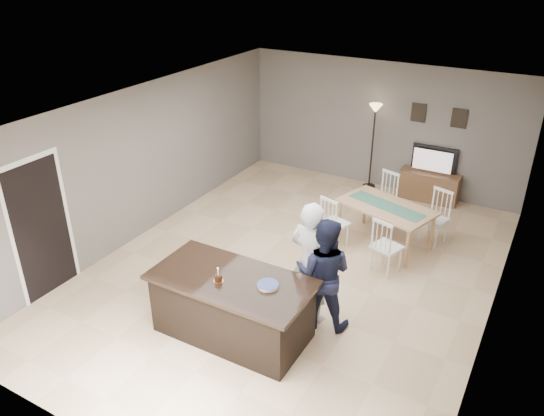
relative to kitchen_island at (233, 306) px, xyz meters
The scene contains 14 objects.
floor 1.86m from the kitchen_island, 90.00° to the left, with size 8.00×8.00×0.00m, color #D3B187.
room_shell 2.18m from the kitchen_island, 90.00° to the left, with size 8.00×8.00×8.00m.
kitchen_island is the anchor object (origin of this frame).
tv_console 5.70m from the kitchen_island, 77.84° to the left, with size 1.20×0.40×0.60m, color brown.
television 5.78m from the kitchen_island, 77.99° to the left, with size 0.91×0.12×0.53m, color black.
tv_screen_glow 5.70m from the kitchen_island, 77.82° to the left, with size 0.78×0.78×0.00m, color orange.
picture_frames 6.03m from the kitchen_island, 78.74° to the left, with size 1.10×0.02×0.38m.
doorway 3.14m from the kitchen_island, behind, with size 0.00×2.10×2.65m.
woman 1.22m from the kitchen_island, 49.48° to the left, with size 0.66×0.43×1.80m, color silver.
man 1.30m from the kitchen_island, 40.37° to the left, with size 0.79×0.62×1.63m, color #171B32.
birthday_cake 0.52m from the kitchen_island, 129.60° to the right, with size 0.13×0.13×0.21m.
plate_stack 0.69m from the kitchen_island, ahead, with size 0.28×0.28×0.04m.
dining_table 3.50m from the kitchen_island, 73.57° to the left, with size 1.99×2.18×0.98m.
floor_lamp 5.68m from the kitchen_island, 90.96° to the left, with size 0.28×0.28×1.86m.
Camera 1 is at (3.30, -6.56, 4.80)m, focal length 35.00 mm.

